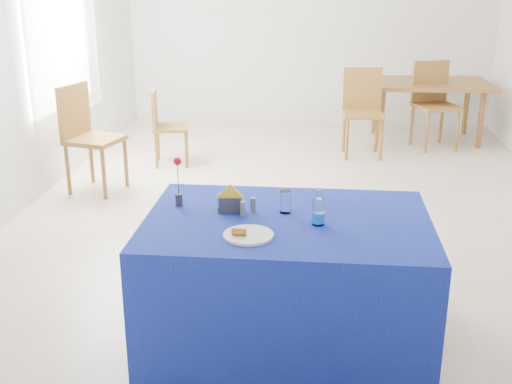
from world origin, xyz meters
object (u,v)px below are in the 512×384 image
plate (248,235)px  chair_bg_left (363,105)px  oak_table (428,88)px  chair_win_b (164,122)px  chair_win_a (86,130)px  water_bottle (318,212)px  chair_bg_right (433,98)px  blue_table (287,280)px

plate → chair_bg_left: chair_bg_left is taller
oak_table → chair_win_b: size_ratio=1.86×
plate → chair_win_a: 3.39m
chair_win_b → chair_bg_left: bearing=-84.0°
plate → chair_win_a: (-1.90, 2.80, -0.16)m
water_bottle → chair_win_b: bearing=115.9°
water_bottle → chair_bg_right: 4.84m
blue_table → chair_bg_left: size_ratio=1.59×
plate → chair_bg_left: (0.85, 4.40, -0.18)m
oak_table → chair_bg_left: bearing=-139.2°
oak_table → chair_win_a: bearing=-147.1°
plate → chair_win_a: size_ratio=0.25×
water_bottle → chair_bg_right: size_ratio=0.21×
water_bottle → chair_win_a: size_ratio=0.20×
water_bottle → oak_table: water_bottle is taller
blue_table → chair_bg_right: 4.83m
plate → chair_win_b: chair_win_b is taller
chair_bg_left → blue_table: bearing=-102.6°
water_bottle → chair_win_b: 3.95m
chair_bg_right → plate: bearing=-128.0°
chair_bg_left → chair_win_a: (-2.75, -1.60, 0.02)m
blue_table → chair_win_b: size_ratio=1.89×
chair_bg_left → chair_bg_right: 0.98m
plate → chair_bg_right: size_ratio=0.26×
blue_table → chair_win_a: chair_win_a is taller
plate → chair_win_b: 3.99m
blue_table → oak_table: (1.51, 4.86, 0.30)m
plate → chair_win_a: bearing=124.1°
chair_bg_right → chair_win_b: (-3.09, -1.11, -0.11)m
water_bottle → chair_win_b: size_ratio=0.25×
blue_table → water_bottle: 0.49m
blue_table → plate: bearing=-125.2°
water_bottle → chair_win_b: water_bottle is taller
plate → chair_bg_right: bearing=70.4°
chair_bg_left → water_bottle: bearing=-100.2°
chair_bg_right → chair_win_b: size_ratio=1.23×
chair_bg_left → chair_win_a: bearing=-153.4°
plate → oak_table: size_ratio=0.17×
water_bottle → chair_win_a: (-2.26, 2.60, -0.23)m
chair_bg_left → oak_table: bearing=37.3°
oak_table → chair_bg_left: size_ratio=1.56×
oak_table → chair_win_a: chair_win_a is taller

